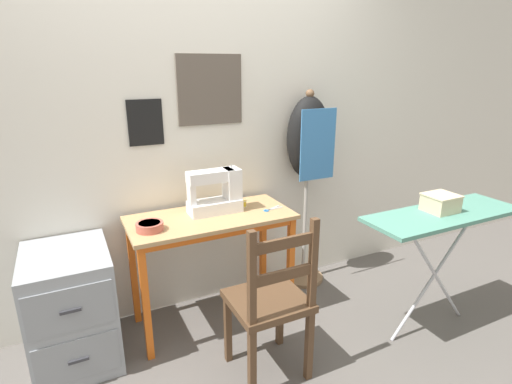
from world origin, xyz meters
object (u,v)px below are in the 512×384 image
ironing_board (443,220)px  scissors (270,209)px  fabric_bowl (150,226)px  dress_form (308,148)px  storage_box (441,203)px  filing_cabinet (72,307)px  thread_spool_near_machine (244,204)px  sewing_machine (217,192)px  wooden_chair (270,303)px

ironing_board → scissors: bearing=142.7°
scissors → fabric_bowl: bearing=179.8°
dress_form → storage_box: dress_form is taller
filing_cabinet → thread_spool_near_machine: bearing=3.6°
sewing_machine → ironing_board: 1.39m
wooden_chair → storage_box: bearing=-3.6°
sewing_machine → storage_box: size_ratio=1.87×
filing_cabinet → ironing_board: (2.07, -0.70, 0.42)m
scissors → thread_spool_near_machine: thread_spool_near_machine is taller
filing_cabinet → wooden_chair: bearing=-32.3°
scissors → filing_cabinet: 1.30m
fabric_bowl → filing_cabinet: fabric_bowl is taller
scissors → dress_form: 0.60m
fabric_bowl → dress_form: size_ratio=0.10×
sewing_machine → ironing_board: (1.16, -0.76, -0.12)m
sewing_machine → ironing_board: sewing_machine is taller
wooden_chair → filing_cabinet: (-0.95, 0.60, -0.11)m
thread_spool_near_machine → sewing_machine: bearing=-175.7°
wooden_chair → filing_cabinet: wooden_chair is taller
thread_spool_near_machine → dress_form: bearing=11.6°
filing_cabinet → storage_box: 2.23m
thread_spool_near_machine → ironing_board: 1.24m
fabric_bowl → storage_box: bearing=-20.9°
ironing_board → filing_cabinet: bearing=161.3°
wooden_chair → dress_form: (0.72, 0.79, 0.62)m
sewing_machine → fabric_bowl: sewing_machine is taller
fabric_bowl → scissors: 0.78m
dress_form → ironing_board: dress_form is taller
thread_spool_near_machine → filing_cabinet: 1.19m
sewing_machine → ironing_board: size_ratio=0.34×
storage_box → dress_form: bearing=114.6°
dress_form → filing_cabinet: bearing=-173.7°
sewing_machine → fabric_bowl: 0.48m
wooden_chair → dress_form: size_ratio=0.63×
filing_cabinet → fabric_bowl: bearing=-7.4°
sewing_machine → storage_box: 1.36m
scissors → dress_form: dress_form is taller
sewing_machine → wooden_chair: 0.79m
dress_form → ironing_board: (0.40, -0.89, -0.31)m
thread_spool_near_machine → storage_box: storage_box is taller
dress_form → storage_box: (0.39, -0.86, -0.21)m
wooden_chair → filing_cabinet: size_ratio=1.39×
fabric_bowl → dress_form: bearing=11.4°
sewing_machine → dress_form: size_ratio=0.24×
scissors → ironing_board: size_ratio=0.14×
fabric_bowl → wooden_chair: wooden_chair is taller
sewing_machine → filing_cabinet: (-0.91, -0.05, -0.54)m
fabric_bowl → filing_cabinet: (-0.46, 0.06, -0.43)m
thread_spool_near_machine → storage_box: 1.22m
thread_spool_near_machine → filing_cabinet: size_ratio=0.06×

